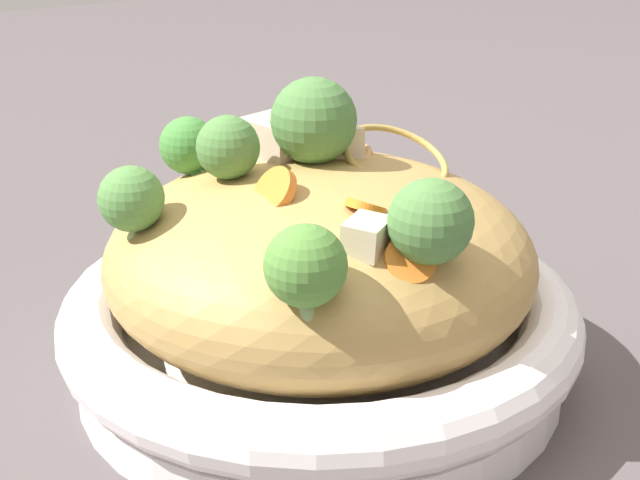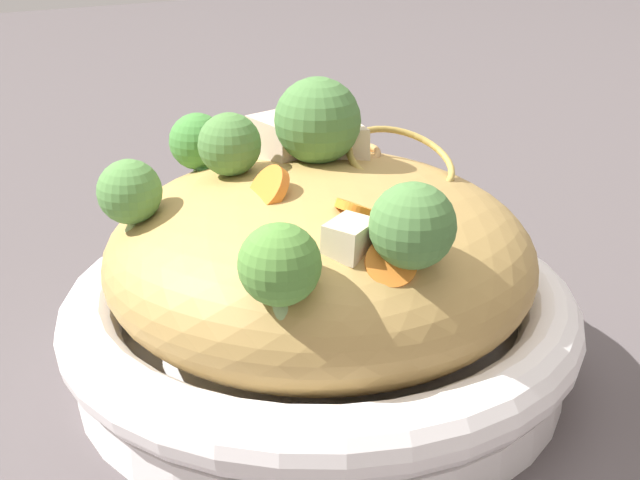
% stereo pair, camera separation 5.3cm
% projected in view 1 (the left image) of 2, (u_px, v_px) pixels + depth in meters
% --- Properties ---
extents(ground_plane, '(3.00, 3.00, 0.00)m').
position_uv_depth(ground_plane, '(320.00, 371.00, 0.56)').
color(ground_plane, '#4E4748').
extents(serving_bowl, '(0.31, 0.31, 0.06)m').
position_uv_depth(serving_bowl, '(320.00, 326.00, 0.55)').
color(serving_bowl, white).
rests_on(serving_bowl, ground_plane).
extents(noodle_heap, '(0.25, 0.25, 0.12)m').
position_uv_depth(noodle_heap, '(320.00, 256.00, 0.53)').
color(noodle_heap, '#AE8A4A').
rests_on(noodle_heap, serving_bowl).
extents(broccoli_florets, '(0.16, 0.22, 0.08)m').
position_uv_depth(broccoli_florets, '(284.00, 174.00, 0.49)').
color(broccoli_florets, '#99B777').
rests_on(broccoli_florets, serving_bowl).
extents(carrot_coins, '(0.12, 0.18, 0.04)m').
position_uv_depth(carrot_coins, '(341.00, 194.00, 0.50)').
color(carrot_coins, orange).
rests_on(carrot_coins, serving_bowl).
extents(zucchini_slices, '(0.10, 0.07, 0.03)m').
position_uv_depth(zucchini_slices, '(236.00, 157.00, 0.58)').
color(zucchini_slices, beige).
rests_on(zucchini_slices, serving_bowl).
extents(chicken_chunks, '(0.08, 0.16, 0.04)m').
position_uv_depth(chicken_chunks, '(300.00, 155.00, 0.53)').
color(chicken_chunks, beige).
rests_on(chicken_chunks, serving_bowl).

